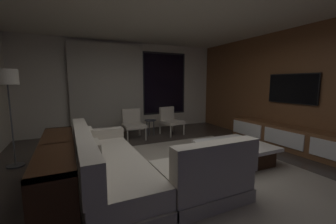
% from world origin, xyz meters
% --- Properties ---
extents(floor, '(9.20, 9.20, 0.00)m').
position_xyz_m(floor, '(0.00, 0.00, 0.00)').
color(floor, '#332B26').
extents(back_wall_with_window, '(6.60, 0.30, 2.70)m').
position_xyz_m(back_wall_with_window, '(-0.06, 3.62, 1.34)').
color(back_wall_with_window, beige).
rests_on(back_wall_with_window, floor).
extents(media_wall, '(0.12, 7.80, 2.70)m').
position_xyz_m(media_wall, '(3.06, 0.00, 1.35)').
color(media_wall, brown).
rests_on(media_wall, floor).
extents(area_rug, '(3.20, 3.80, 0.01)m').
position_xyz_m(area_rug, '(0.35, -0.10, 0.01)').
color(area_rug, gray).
rests_on(area_rug, floor).
extents(sectional_couch, '(1.98, 2.50, 0.82)m').
position_xyz_m(sectional_couch, '(-0.89, -0.12, 0.29)').
color(sectional_couch, '#A49C8C').
rests_on(sectional_couch, floor).
extents(coffee_table, '(1.16, 1.16, 0.36)m').
position_xyz_m(coffee_table, '(1.12, 0.02, 0.19)').
color(coffee_table, '#331C0E').
rests_on(coffee_table, floor).
extents(book_stack_on_coffee_table, '(0.29, 0.20, 0.05)m').
position_xyz_m(book_stack_on_coffee_table, '(1.09, 0.07, 0.39)').
color(book_stack_on_coffee_table, '#495E69').
rests_on(book_stack_on_coffee_table, coffee_table).
extents(accent_chair_near_window, '(0.65, 0.66, 0.78)m').
position_xyz_m(accent_chair_near_window, '(1.00, 2.55, 0.43)').
color(accent_chair_near_window, '#B2ADA0').
rests_on(accent_chair_near_window, floor).
extents(accent_chair_by_curtain, '(0.55, 0.57, 0.78)m').
position_xyz_m(accent_chair_by_curtain, '(-0.11, 2.52, 0.43)').
color(accent_chair_by_curtain, '#B2ADA0').
rests_on(accent_chair_by_curtain, floor).
extents(side_stool, '(0.32, 0.32, 0.46)m').
position_xyz_m(side_stool, '(0.40, 2.56, 0.37)').
color(side_stool, '#333338').
rests_on(side_stool, floor).
extents(media_console, '(0.46, 3.10, 0.52)m').
position_xyz_m(media_console, '(2.77, 0.05, 0.25)').
color(media_console, brown).
rests_on(media_console, floor).
extents(mounted_tv, '(0.05, 1.16, 0.67)m').
position_xyz_m(mounted_tv, '(2.95, 0.25, 1.35)').
color(mounted_tv, black).
extents(console_table_behind_couch, '(0.40, 2.10, 0.74)m').
position_xyz_m(console_table_behind_couch, '(-1.80, 0.00, 0.42)').
color(console_table_behind_couch, '#331C0E').
rests_on(console_table_behind_couch, floor).
extents(standing_lamp, '(0.34, 0.34, 1.71)m').
position_xyz_m(standing_lamp, '(-2.55, 1.55, 1.47)').
color(standing_lamp, '#333335').
rests_on(standing_lamp, floor).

